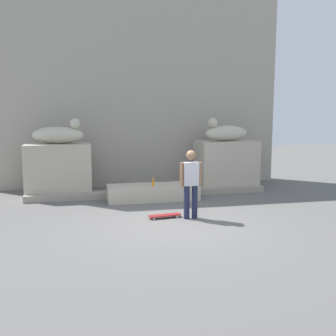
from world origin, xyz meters
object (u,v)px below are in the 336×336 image
skater (191,181)px  bottle_orange (153,183)px  bottle_blue (185,181)px  statue_reclining_right (226,133)px  statue_reclining_left (59,134)px  skateboard (165,215)px

skater → bottle_orange: (-0.58, 1.90, -0.35)m
skater → bottle_blue: bearing=79.5°
bottle_blue → bottle_orange: bottle_blue is taller
skater → statue_reclining_right: bearing=57.8°
statue_reclining_right → skater: size_ratio=1.01×
statue_reclining_left → skater: 4.80m
statue_reclining_left → statue_reclining_right: same height
statue_reclining_left → bottle_blue: statue_reclining_left is taller
statue_reclining_right → skater: 4.15m
bottle_blue → statue_reclining_left: bearing=156.4°
bottle_orange → statue_reclining_left: bearing=150.4°
skateboard → bottle_orange: bottle_orange is taller
bottle_blue → bottle_orange: bearing=176.6°
statue_reclining_left → skater: (3.23, -3.41, -0.98)m
statue_reclining_left → skateboard: 4.55m
statue_reclining_right → bottle_blue: statue_reclining_right is taller
statue_reclining_left → statue_reclining_right: (5.39, 0.00, 0.00)m
bottle_blue → bottle_orange: 0.93m
skater → bottle_blue: 1.91m
statue_reclining_left → bottle_orange: (2.65, -1.51, -1.34)m
statue_reclining_right → skater: bearing=44.3°
statue_reclining_right → statue_reclining_left: bearing=-13.4°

